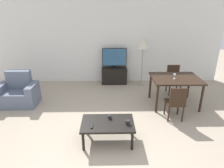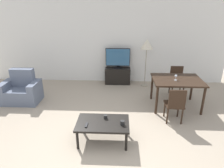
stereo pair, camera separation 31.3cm
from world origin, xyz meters
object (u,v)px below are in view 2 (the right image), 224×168
tv (118,58)px  floor_lamp (147,46)px  coffee_table (103,124)px  cup_white_near (105,117)px  remote_primary (86,125)px  dining_table (177,82)px  cup_colored_far (122,123)px  armchair (22,91)px  dining_chair_far (177,79)px  dining_chair_near (175,104)px  tv_stand (118,76)px  wine_glass_left (176,76)px

tv → floor_lamp: size_ratio=0.52×
coffee_table → cup_white_near: bearing=74.2°
remote_primary → cup_white_near: cup_white_near is taller
tv → dining_table: 2.23m
floor_lamp → cup_colored_far: size_ratio=18.21×
armchair → floor_lamp: bearing=20.7°
dining_chair_far → remote_primary: 3.35m
dining_chair_near → dining_chair_far: same height
coffee_table → dining_chair_far: (1.98, 2.32, 0.09)m
coffee_table → dining_chair_near: dining_chair_near is taller
coffee_table → dining_chair_near: bearing=25.8°
armchair → cup_colored_far: 3.26m
tv_stand → dining_chair_near: size_ratio=1.00×
floor_lamp → cup_white_near: (-1.09, -2.82, -0.88)m
dining_table → cup_colored_far: (-1.39, -1.61, -0.21)m
floor_lamp → cup_colored_far: 3.24m
armchair → tv_stand: armchair is taller
floor_lamp → cup_white_near: floor_lamp is taller
tv_stand → coffee_table: size_ratio=0.84×
floor_lamp → dining_chair_near: bearing=-79.1°
tv → dining_chair_far: 1.98m
armchair → cup_white_near: (2.43, -1.49, 0.15)m
armchair → remote_primary: armchair is taller
cup_colored_far → coffee_table: bearing=169.6°
remote_primary → cup_colored_far: size_ratio=1.77×
tv_stand → coffee_table: tv_stand is taller
tv → cup_colored_far: bearing=-87.3°
tv_stand → dining_chair_far: bearing=-24.7°
dining_chair_far → cup_colored_far: bearing=-123.9°
dining_chair_near → remote_primary: size_ratio=5.63×
tv → cup_colored_far: 3.23m
dining_chair_near → coffee_table: bearing=-154.2°
coffee_table → dining_chair_far: 3.06m
dining_chair_far → tv_stand: bearing=155.3°
tv → dining_chair_near: (1.33, -2.38, -0.41)m
armchair → floor_lamp: floor_lamp is taller
tv → cup_colored_far: (0.15, -3.20, -0.41)m
armchair → cup_colored_far: bearing=-31.6°
armchair → wine_glass_left: size_ratio=6.77×
dining_chair_near → tv: bearing=119.2°
tv → cup_colored_far: size_ratio=9.51×
dining_chair_near → remote_primary: 2.05m
dining_table → cup_colored_far: 2.14m
dining_chair_far → dining_chair_near: bearing=-105.3°
tv_stand → remote_primary: tv_stand is taller
dining_chair_near → wine_glass_left: size_ratio=5.79×
coffee_table → wine_glass_left: bearing=40.6°
tv → tv_stand: bearing=90.0°
dining_chair_near → remote_primary: dining_chair_near is taller
remote_primary → dining_chair_near: bearing=25.5°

